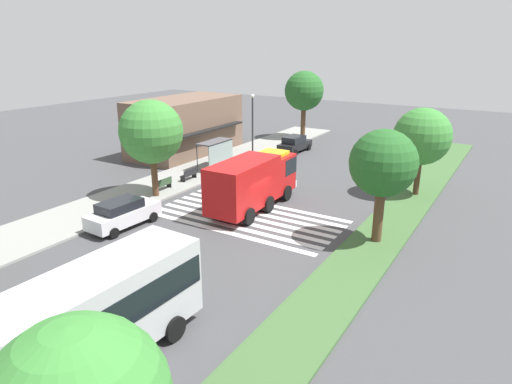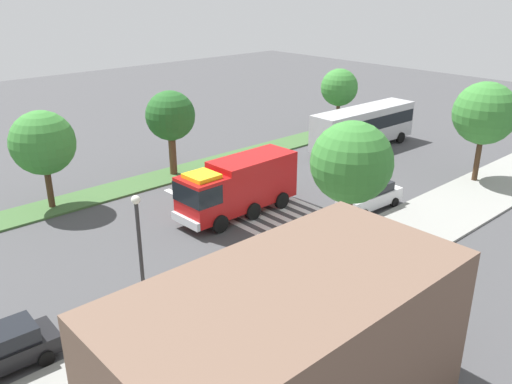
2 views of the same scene
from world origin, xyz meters
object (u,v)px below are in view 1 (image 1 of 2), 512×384
(transit_bus, at_px, (54,335))
(sidewalk_tree_center, at_px, (304,91))
(fire_truck, at_px, (254,180))
(bus_stop_shelter, at_px, (218,149))
(parked_car_west, at_px, (123,213))
(median_tree_west, at_px, (383,164))
(bench_near_shelter, at_px, (189,174))
(bench_west_of_shelter, at_px, (163,184))
(parked_car_mid, at_px, (295,144))
(median_tree_center, at_px, (422,137))
(sidewalk_tree_west, at_px, (151,132))
(street_lamp, at_px, (253,122))

(transit_bus, distance_m, sidewalk_tree_center, 41.96)
(fire_truck, relative_size, bus_stop_shelter, 2.41)
(transit_bus, bearing_deg, parked_car_west, -139.22)
(bus_stop_shelter, relative_size, median_tree_west, 0.55)
(median_tree_west, bearing_deg, sidewalk_tree_center, 34.21)
(bench_near_shelter, xyz_separation_m, bench_west_of_shelter, (-3.09, 0.00, 0.00))
(fire_truck, height_order, parked_car_mid, fire_truck)
(sidewalk_tree_center, bearing_deg, parked_car_west, -175.77)
(bench_near_shelter, bearing_deg, median_tree_center, -70.35)
(parked_car_mid, relative_size, bus_stop_shelter, 1.27)
(parked_car_west, height_order, transit_bus, transit_bus)
(bench_near_shelter, bearing_deg, parked_car_west, -164.35)
(parked_car_mid, bearing_deg, fire_truck, -160.28)
(fire_truck, bearing_deg, sidewalk_tree_west, 104.03)
(parked_car_mid, bearing_deg, median_tree_west, -138.92)
(bench_near_shelter, bearing_deg, bench_west_of_shelter, 180.00)
(sidewalk_tree_center, bearing_deg, bench_west_of_shelter, 178.87)
(sidewalk_tree_west, xyz_separation_m, median_tree_center, (10.31, -16.19, -0.39))
(bench_near_shelter, xyz_separation_m, median_tree_center, (5.94, -16.65, 3.86))
(parked_car_mid, height_order, transit_bus, transit_bus)
(median_tree_center, bearing_deg, bench_near_shelter, 109.65)
(parked_car_west, xyz_separation_m, bench_west_of_shelter, (6.40, 2.66, -0.31))
(bus_stop_shelter, xyz_separation_m, bench_west_of_shelter, (-7.09, 0.00, -1.30))
(bench_near_shelter, xyz_separation_m, sidewalk_tree_center, (20.21, -0.46, 4.93))
(transit_bus, relative_size, median_tree_center, 1.77)
(parked_car_mid, relative_size, transit_bus, 0.39)
(bench_near_shelter, height_order, bench_west_of_shelter, same)
(bench_near_shelter, relative_size, sidewalk_tree_west, 0.23)
(fire_truck, relative_size, median_tree_west, 1.32)
(parked_car_west, relative_size, sidewalk_tree_west, 0.67)
(transit_bus, bearing_deg, fire_truck, -166.92)
(transit_bus, xyz_separation_m, sidewalk_tree_west, (15.80, 10.93, 2.72))
(median_tree_center, bearing_deg, median_tree_west, -180.00)
(parked_car_west, height_order, sidewalk_tree_west, sidewalk_tree_west)
(street_lamp, xyz_separation_m, sidewalk_tree_center, (11.79, 0.40, 1.74))
(bench_near_shelter, height_order, median_tree_west, median_tree_west)
(street_lamp, bearing_deg, bench_near_shelter, 174.17)
(parked_car_mid, distance_m, median_tree_center, 16.42)
(street_lamp, bearing_deg, bus_stop_shelter, 169.02)
(transit_bus, bearing_deg, bench_near_shelter, -149.03)
(fire_truck, xyz_separation_m, parked_car_mid, (16.11, 5.09, -1.14))
(bench_west_of_shelter, distance_m, sidewalk_tree_center, 23.81)
(sidewalk_tree_center, height_order, median_tree_center, sidewalk_tree_center)
(bench_near_shelter, height_order, sidewalk_tree_center, sidewalk_tree_center)
(sidewalk_tree_center, xyz_separation_m, median_tree_center, (-14.27, -16.19, -1.06))
(sidewalk_tree_west, bearing_deg, bench_near_shelter, 6.02)
(parked_car_mid, relative_size, median_tree_center, 0.70)
(parked_car_mid, bearing_deg, bench_west_of_shelter, 173.22)
(transit_bus, xyz_separation_m, sidewalk_tree_center, (40.38, 10.93, 3.39))
(parked_car_mid, xyz_separation_m, sidewalk_tree_west, (-18.11, 2.20, 3.99))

